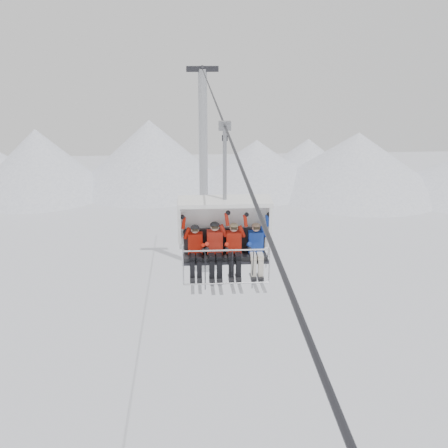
{
  "coord_description": "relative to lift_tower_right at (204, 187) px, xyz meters",
  "views": [
    {
      "loc": [
        -0.84,
        -13.86,
        15.44
      ],
      "look_at": [
        0.0,
        0.0,
        10.68
      ],
      "focal_mm": 45.0,
      "sensor_mm": 36.0,
      "label": 1
    }
  ],
  "objects": [
    {
      "name": "skier_center_left",
      "position": [
        -0.26,
        -22.49,
        4.43
      ],
      "size": [
        0.41,
        1.69,
        1.61
      ],
      "color": "red",
      "rests_on": "chairlift_carrier"
    },
    {
      "name": "skier_center_right",
      "position": [
        0.23,
        -22.49,
        4.41
      ],
      "size": [
        0.39,
        1.69,
        1.55
      ],
      "color": "red",
      "rests_on": "chairlift_carrier"
    },
    {
      "name": "haul_cable",
      "position": [
        0.0,
        -22.0,
        7.52
      ],
      "size": [
        0.06,
        50.0,
        0.06
      ],
      "primitive_type": "cylinder",
      "rotation": [
        1.57,
        0.0,
        0.0
      ],
      "color": "#29292E",
      "rests_on": "lift_tower_left"
    },
    {
      "name": "lift_tower_right",
      "position": [
        0.0,
        0.0,
        0.0
      ],
      "size": [
        2.0,
        1.8,
        13.48
      ],
      "color": "#A1A3A8",
      "rests_on": "ground"
    },
    {
      "name": "chairlift_carrier",
      "position": [
        0.0,
        -22.18,
        4.89
      ],
      "size": [
        2.36,
        1.17,
        3.98
      ],
      "color": "black",
      "rests_on": "haul_cable"
    },
    {
      "name": "skier_far_right",
      "position": [
        0.8,
        -22.49,
        4.4
      ],
      "size": [
        0.38,
        1.69,
        1.53
      ],
      "color": "#1739A5",
      "rests_on": "chairlift_carrier"
    },
    {
      "name": "ridgeline",
      "position": [
        -1.58,
        20.05,
        -2.94
      ],
      "size": [
        72.0,
        21.0,
        7.0
      ],
      "color": "white",
      "rests_on": "ground"
    },
    {
      "name": "skier_far_left",
      "position": [
        -0.76,
        -22.5,
        4.39
      ],
      "size": [
        0.37,
        1.69,
        1.51
      ],
      "color": "#BB1808",
      "rests_on": "chairlift_carrier"
    }
  ]
}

